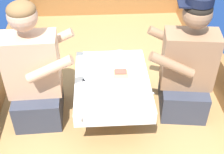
{
  "coord_description": "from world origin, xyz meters",
  "views": [
    {
      "loc": [
        -0.11,
        -1.93,
        2.19
      ],
      "look_at": [
        0.0,
        -0.07,
        0.71
      ],
      "focal_mm": 50.0,
      "sensor_mm": 36.0,
      "label": 1
    }
  ],
  "objects_px": {
    "person_port": "(35,75)",
    "coffee_cup_starboard": "(116,99)",
    "coffee_cup_port": "(90,57)",
    "person_starboard": "(187,68)",
    "sandwich": "(120,74)",
    "coffee_cup_center": "(113,62)"
  },
  "relations": [
    {
      "from": "person_port",
      "to": "coffee_cup_starboard",
      "type": "bearing_deg",
      "value": -27.56
    },
    {
      "from": "coffee_cup_port",
      "to": "person_starboard",
      "type": "bearing_deg",
      "value": -16.68
    },
    {
      "from": "coffee_cup_port",
      "to": "sandwich",
      "type": "bearing_deg",
      "value": -46.92
    },
    {
      "from": "person_starboard",
      "to": "coffee_cup_center",
      "type": "height_order",
      "value": "person_starboard"
    },
    {
      "from": "sandwich",
      "to": "coffee_cup_center",
      "type": "bearing_deg",
      "value": 107.0
    },
    {
      "from": "coffee_cup_center",
      "to": "person_starboard",
      "type": "bearing_deg",
      "value": -13.0
    },
    {
      "from": "coffee_cup_starboard",
      "to": "coffee_cup_port",
      "type": "bearing_deg",
      "value": 108.5
    },
    {
      "from": "person_starboard",
      "to": "sandwich",
      "type": "height_order",
      "value": "person_starboard"
    },
    {
      "from": "person_starboard",
      "to": "coffee_cup_port",
      "type": "xyz_separation_m",
      "value": [
        -0.75,
        0.22,
        -0.02
      ]
    },
    {
      "from": "person_port",
      "to": "sandwich",
      "type": "distance_m",
      "value": 0.65
    },
    {
      "from": "person_port",
      "to": "coffee_cup_starboard",
      "type": "xyz_separation_m",
      "value": [
        0.6,
        -0.29,
        -0.01
      ]
    },
    {
      "from": "coffee_cup_center",
      "to": "sandwich",
      "type": "bearing_deg",
      "value": -73.0
    },
    {
      "from": "person_port",
      "to": "sandwich",
      "type": "xyz_separation_m",
      "value": [
        0.65,
        0.0,
        -0.01
      ]
    },
    {
      "from": "person_port",
      "to": "person_starboard",
      "type": "height_order",
      "value": "person_starboard"
    },
    {
      "from": "coffee_cup_port",
      "to": "coffee_cup_starboard",
      "type": "xyz_separation_m",
      "value": [
        0.18,
        -0.54,
        0.0
      ]
    },
    {
      "from": "person_starboard",
      "to": "coffee_cup_center",
      "type": "bearing_deg",
      "value": -5.84
    },
    {
      "from": "coffee_cup_center",
      "to": "person_port",
      "type": "bearing_deg",
      "value": -165.61
    },
    {
      "from": "sandwich",
      "to": "person_starboard",
      "type": "bearing_deg",
      "value": 2.47
    },
    {
      "from": "coffee_cup_port",
      "to": "coffee_cup_center",
      "type": "relative_size",
      "value": 1.06
    },
    {
      "from": "person_port",
      "to": "coffee_cup_starboard",
      "type": "relative_size",
      "value": 9.47
    },
    {
      "from": "person_starboard",
      "to": "coffee_cup_starboard",
      "type": "xyz_separation_m",
      "value": [
        -0.57,
        -0.31,
        -0.01
      ]
    },
    {
      "from": "person_starboard",
      "to": "person_port",
      "type": "bearing_deg",
      "value": 8.37
    }
  ]
}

